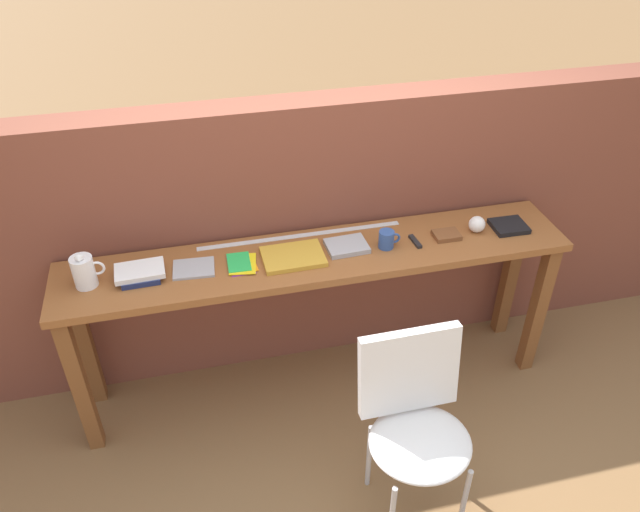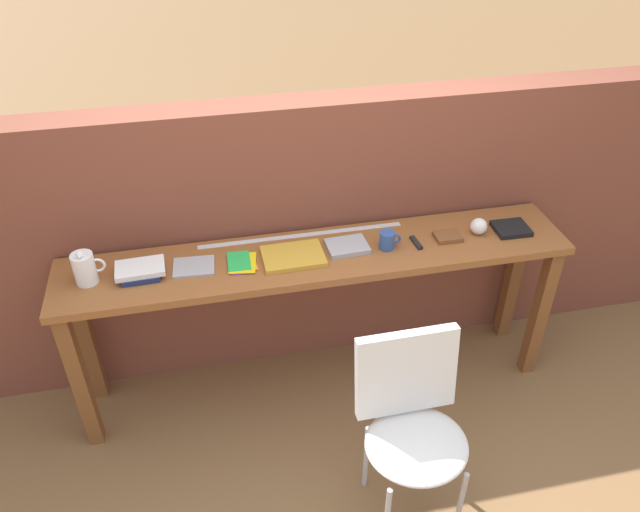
# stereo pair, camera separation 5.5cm
# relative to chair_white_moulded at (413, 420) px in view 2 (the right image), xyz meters

# --- Properties ---
(ground_plane) EXTENTS (40.00, 40.00, 0.00)m
(ground_plane) POSITION_rel_chair_white_moulded_xyz_m (-0.24, 0.49, -0.53)
(ground_plane) COLOR brown
(brick_wall_back) EXTENTS (6.00, 0.20, 1.53)m
(brick_wall_back) POSITION_rel_chair_white_moulded_xyz_m (-0.24, 1.13, 0.24)
(brick_wall_back) COLOR brown
(brick_wall_back) RESTS_ON ground
(sideboard) EXTENTS (2.50, 0.44, 0.88)m
(sideboard) POSITION_rel_chair_white_moulded_xyz_m (-0.24, 0.79, 0.21)
(sideboard) COLOR brown
(sideboard) RESTS_ON ground
(chair_white_moulded) EXTENTS (0.44, 0.46, 0.89)m
(chair_white_moulded) POSITION_rel_chair_white_moulded_xyz_m (0.00, 0.00, 0.00)
(chair_white_moulded) COLOR white
(chair_white_moulded) RESTS_ON ground
(pitcher_white) EXTENTS (0.14, 0.10, 0.18)m
(pitcher_white) POSITION_rel_chair_white_moulded_xyz_m (-1.31, 0.79, 0.43)
(pitcher_white) COLOR white
(pitcher_white) RESTS_ON sideboard
(book_stack_leftmost) EXTENTS (0.23, 0.16, 0.05)m
(book_stack_leftmost) POSITION_rel_chair_white_moulded_xyz_m (-1.08, 0.79, 0.38)
(book_stack_leftmost) COLOR navy
(book_stack_leftmost) RESTS_ON sideboard
(magazine_cycling) EXTENTS (0.20, 0.16, 0.01)m
(magazine_cycling) POSITION_rel_chair_white_moulded_xyz_m (-0.84, 0.80, 0.36)
(magazine_cycling) COLOR #9E9EA3
(magazine_cycling) RESTS_ON sideboard
(pamphlet_pile_colourful) EXTENTS (0.15, 0.19, 0.01)m
(pamphlet_pile_colourful) POSITION_rel_chair_white_moulded_xyz_m (-0.61, 0.78, 0.36)
(pamphlet_pile_colourful) COLOR purple
(pamphlet_pile_colourful) RESTS_ON sideboard
(book_open_centre) EXTENTS (0.30, 0.22, 0.02)m
(book_open_centre) POSITION_rel_chair_white_moulded_xyz_m (-0.37, 0.78, 0.36)
(book_open_centre) COLOR gold
(book_open_centre) RESTS_ON sideboard
(book_grey_hardcover) EXTENTS (0.21, 0.16, 0.03)m
(book_grey_hardcover) POSITION_rel_chair_white_moulded_xyz_m (-0.09, 0.80, 0.37)
(book_grey_hardcover) COLOR #9E9EA3
(book_grey_hardcover) RESTS_ON sideboard
(mug) EXTENTS (0.11, 0.08, 0.09)m
(mug) POSITION_rel_chair_white_moulded_xyz_m (0.10, 0.77, 0.40)
(mug) COLOR #2D4C8C
(mug) RESTS_ON sideboard
(multitool_folded) EXTENTS (0.03, 0.11, 0.02)m
(multitool_folded) POSITION_rel_chair_white_moulded_xyz_m (0.25, 0.77, 0.36)
(multitool_folded) COLOR black
(multitool_folded) RESTS_ON sideboard
(leather_journal_brown) EXTENTS (0.13, 0.10, 0.02)m
(leather_journal_brown) POSITION_rel_chair_white_moulded_xyz_m (0.42, 0.78, 0.37)
(leather_journal_brown) COLOR brown
(leather_journal_brown) RESTS_ON sideboard
(sports_ball_small) EXTENTS (0.08, 0.08, 0.08)m
(sports_ball_small) POSITION_rel_chair_white_moulded_xyz_m (0.59, 0.79, 0.40)
(sports_ball_small) COLOR silver
(sports_ball_small) RESTS_ON sideboard
(book_repair_rightmost) EXTENTS (0.18, 0.16, 0.03)m
(book_repair_rightmost) POSITION_rel_chair_white_moulded_xyz_m (0.76, 0.78, 0.37)
(book_repair_rightmost) COLOR black
(book_repair_rightmost) RESTS_ON sideboard
(ruler_metal_back_edge) EXTENTS (1.04, 0.03, 0.00)m
(ruler_metal_back_edge) POSITION_rel_chair_white_moulded_xyz_m (-0.29, 0.96, 0.35)
(ruler_metal_back_edge) COLOR silver
(ruler_metal_back_edge) RESTS_ON sideboard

